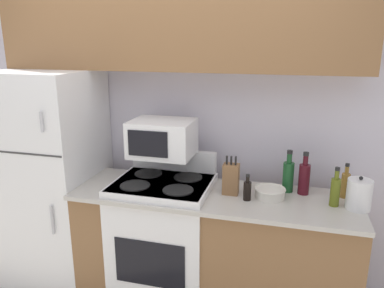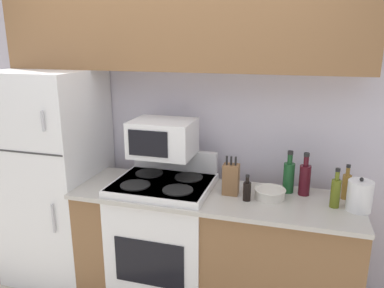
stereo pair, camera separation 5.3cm
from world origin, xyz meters
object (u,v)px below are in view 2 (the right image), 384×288
at_px(refrigerator, 55,176).
at_px(kettle, 360,196).
at_px(microwave, 163,138).
at_px(bottle_soy_sauce, 247,190).
at_px(stove, 164,238).
at_px(bottle_vinegar, 346,185).
at_px(bottle_wine_red, 305,179).
at_px(knife_block, 231,179).
at_px(bowl, 270,193).
at_px(bottle_olive_oil, 336,192).
at_px(bottle_wine_green, 289,176).

xyz_separation_m(refrigerator, kettle, (2.26, -0.07, 0.13)).
xyz_separation_m(microwave, bottle_soy_sauce, (0.64, -0.15, -0.27)).
xyz_separation_m(stove, bottle_vinegar, (1.24, 0.17, 0.50)).
distance_m(microwave, bottle_wine_red, 1.03).
distance_m(refrigerator, bottle_vinegar, 2.21).
xyz_separation_m(microwave, knife_block, (0.52, -0.08, -0.23)).
xyz_separation_m(stove, microwave, (-0.03, 0.10, 0.75)).
bearing_deg(bottle_vinegar, microwave, -177.24).
distance_m(knife_block, kettle, 0.81).
xyz_separation_m(bottle_wine_red, bottle_vinegar, (0.27, 0.01, -0.02)).
height_order(microwave, knife_block, microwave).
height_order(stove, microwave, microwave).
relative_size(stove, microwave, 2.44).
bearing_deg(knife_block, stove, -176.97).
height_order(stove, bottle_wine_red, bottle_wine_red).
bearing_deg(refrigerator, bottle_soy_sauce, -4.46).
relative_size(stove, kettle, 5.05).
xyz_separation_m(refrigerator, bowl, (1.72, -0.04, 0.07)).
distance_m(bottle_olive_oil, bottle_vinegar, 0.18).
height_order(microwave, bottle_vinegar, microwave).
bearing_deg(microwave, bottle_olive_oil, -4.70).
distance_m(stove, bottle_olive_oil, 1.27).
bearing_deg(bottle_soy_sauce, bowl, 29.15).
height_order(knife_block, bottle_olive_oil, knife_block).
bearing_deg(kettle, bottle_wine_green, 157.81).
height_order(bottle_wine_red, bottle_vinegar, bottle_wine_red).
xyz_separation_m(stove, bowl, (0.75, 0.03, 0.44)).
bearing_deg(bottle_soy_sauce, refrigerator, 175.54).
xyz_separation_m(bowl, bottle_vinegar, (0.49, 0.14, 0.06)).
xyz_separation_m(bottle_wine_green, kettle, (0.44, -0.18, -0.02)).
bearing_deg(bottle_soy_sauce, knife_block, 148.31).
distance_m(microwave, kettle, 1.36).
bearing_deg(bottle_vinegar, bottle_olive_oil, -116.37).
distance_m(bottle_wine_red, bottle_vinegar, 0.27).
relative_size(bottle_olive_oil, bottle_soy_sauce, 1.44).
distance_m(refrigerator, bottle_olive_oil, 2.13).
relative_size(refrigerator, stove, 1.55).
bearing_deg(bowl, microwave, 174.59).
distance_m(stove, knife_block, 0.71).
height_order(refrigerator, bottle_wine_red, refrigerator).
bearing_deg(bowl, refrigerator, 178.57).
bearing_deg(stove, kettle, -0.10).
height_order(bottle_wine_red, bottle_wine_green, same).
height_order(refrigerator, bottle_soy_sauce, refrigerator).
bearing_deg(kettle, bottle_wine_red, 154.11).
distance_m(bowl, bottle_olive_oil, 0.41).
xyz_separation_m(refrigerator, knife_block, (1.45, -0.05, 0.15)).
bearing_deg(bottle_olive_oil, microwave, 175.30).
relative_size(knife_block, bottle_wine_green, 0.92).
bearing_deg(knife_block, kettle, -1.98).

